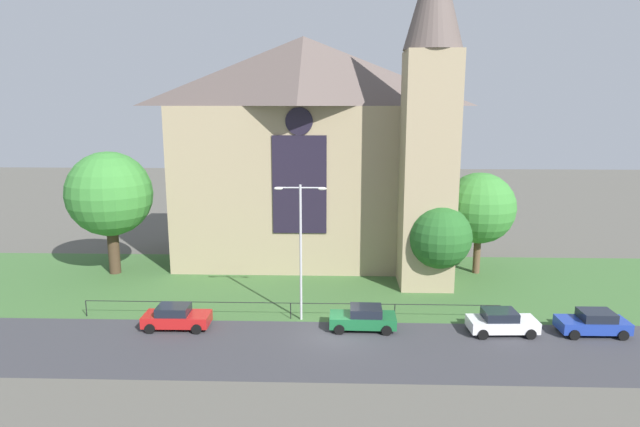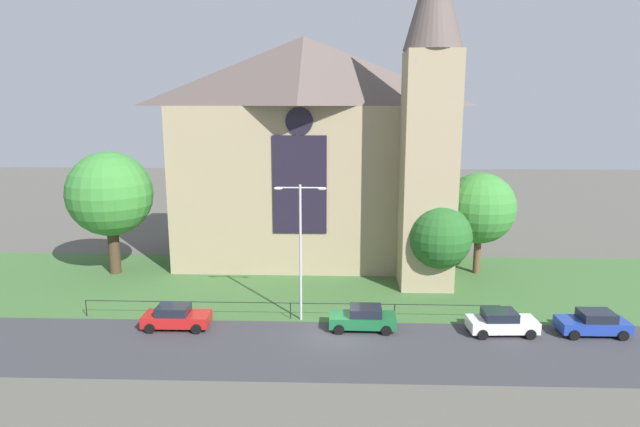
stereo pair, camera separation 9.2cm
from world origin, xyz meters
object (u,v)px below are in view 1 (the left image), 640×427
tree_right_far (480,208)px  parked_car_green (363,318)px  streetlamp_near (301,236)px  parked_car_red (176,317)px  parked_car_white (502,322)px  parked_car_blue (593,323)px  church_building (312,148)px  tree_left_far (109,194)px  tree_right_near (440,237)px

tree_right_far → parked_car_green: tree_right_far is taller
parked_car_green → streetlamp_near: bearing=-18.8°
tree_right_far → parked_car_red: tree_right_far is taller
streetlamp_near → parked_car_red: bearing=-168.0°
parked_car_white → parked_car_green: bearing=175.0°
tree_right_far → parked_car_blue: bearing=-71.7°
parked_car_white → streetlamp_near: bearing=169.2°
parked_car_red → parked_car_white: size_ratio=0.99×
parked_car_green → parked_car_white: bearing=178.5°
church_building → parked_car_white: (12.63, -16.66, -9.53)m
tree_left_far → streetlamp_near: size_ratio=1.14×
church_building → tree_right_near: bearing=-41.4°
streetlamp_near → parked_car_red: 9.49m
streetlamp_near → parked_car_blue: streetlamp_near is taller
tree_left_far → parked_car_blue: 37.25m
streetlamp_near → parked_car_green: streetlamp_near is taller
church_building → parked_car_white: 22.98m
church_building → tree_right_far: size_ratio=3.02×
tree_left_far → parked_car_red: bearing=-52.8°
parked_car_red → parked_car_white: (20.60, -0.15, 0.00)m
tree_right_far → streetlamp_near: 17.84m
tree_right_near → parked_car_red: bearing=-157.1°
tree_right_far → parked_car_blue: tree_right_far is taller
tree_right_far → parked_car_green: size_ratio=2.03×
tree_left_far → parked_car_white: size_ratio=2.42×
church_building → parked_car_red: church_building is taller
church_building → tree_right_near: (10.07, -8.89, -5.99)m
parked_car_white → parked_car_blue: same height
parked_car_red → parked_car_blue: 26.29m
tree_left_far → parked_car_white: 32.00m
church_building → parked_car_green: bearing=-76.2°
tree_right_near → streetlamp_near: (-10.13, -5.94, 1.43)m
streetlamp_near → parked_car_green: 6.59m
streetlamp_near → church_building: bearing=89.8°
streetlamp_near → parked_car_white: bearing=-8.2°
tree_right_near → parked_car_white: (2.57, -7.77, -3.54)m
streetlamp_near → parked_car_red: streetlamp_near is taller
tree_right_far → parked_car_green: bearing=-129.8°
tree_right_near → parked_car_green: 10.20m
parked_car_white → parked_car_red: bearing=177.0°
parked_car_green → tree_right_far: bearing=-128.9°
tree_right_far → tree_left_far: bearing=-178.1°
tree_left_far → parked_car_red: (8.64, -11.37, -6.05)m
parked_car_red → tree_right_near: bearing=22.4°
tree_right_near → streetlamp_near: streetlamp_near is taller
church_building → parked_car_green: size_ratio=6.15×
parked_car_red → parked_car_white: same height
tree_right_far → parked_car_red: bearing=-150.7°
parked_car_green → parked_car_blue: 14.31m
parked_car_red → tree_left_far: bearing=126.7°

